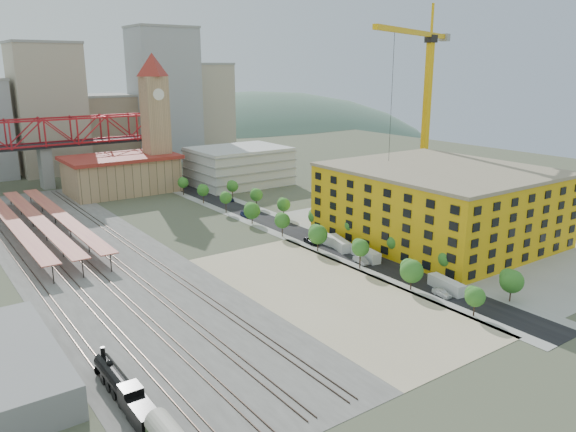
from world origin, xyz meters
TOP-DOWN VIEW (x-y plane):
  - ground at (0.00, 0.00)m, footprint 400.00×400.00m
  - ballast_strip at (-36.00, 17.50)m, footprint 36.00×165.00m
  - dirt_lot at (-4.00, -31.50)m, footprint 28.00×67.00m
  - street_asphalt at (16.00, 15.00)m, footprint 12.00×170.00m
  - sidewalk_west at (10.50, 15.00)m, footprint 3.00×170.00m
  - sidewalk_east at (21.50, 15.00)m, footprint 3.00×170.00m
  - construction_pad at (45.00, -20.00)m, footprint 50.00×90.00m
  - rail_tracks at (-37.80, 17.50)m, footprint 26.56×160.00m
  - platform_canopies at (-41.00, 45.00)m, footprint 16.00×80.00m
  - station_hall at (-5.00, 82.00)m, footprint 38.00×24.00m
  - clock_tower at (8.00, 79.99)m, footprint 12.00×12.00m
  - parking_garage at (36.00, 70.00)m, footprint 34.00×26.00m
  - truss_bridge at (-25.00, 105.00)m, footprint 94.00×9.60m
  - construction_building at (42.00, -20.00)m, footprint 44.60×50.60m
  - street_trees at (16.00, 5.00)m, footprint 15.40×124.40m
  - skyline at (7.47, 142.31)m, footprint 133.00×46.00m
  - distant_hills at (45.28, 260.00)m, footprint 647.00×264.00m
  - locomotive at (-50.00, -44.57)m, footprint 2.64×20.39m
  - tower_crane at (62.30, 5.07)m, footprint 53.72×24.30m
  - site_trailer_a at (16.00, -44.40)m, footprint 3.52×8.95m
  - site_trailer_b at (16.00, -20.95)m, footprint 3.85×9.44m
  - site_trailer_c at (16.00, -11.35)m, footprint 4.92×9.64m
  - site_trailer_d at (16.00, -6.43)m, footprint 2.90×9.18m
  - car_0 at (13.00, -45.81)m, footprint 2.10×4.47m
  - car_1 at (13.00, -22.75)m, footprint 2.21×4.83m
  - car_2 at (13.00, -4.46)m, footprint 2.91×5.28m
  - car_3 at (13.00, 27.39)m, footprint 2.17×4.97m
  - car_4 at (19.00, -42.46)m, footprint 2.11×4.18m
  - car_5 at (19.00, 0.27)m, footprint 2.13×4.50m
  - car_6 at (19.00, -5.77)m, footprint 3.23×5.56m
  - car_7 at (19.00, 48.29)m, footprint 1.99×4.78m

SIDE VIEW (x-z plane):
  - distant_hills at x=45.28m, z-range -193.04..33.96m
  - ground at x=0.00m, z-range 0.00..0.00m
  - street_trees at x=16.00m, z-range -4.00..4.00m
  - sidewalk_west at x=10.50m, z-range 0.00..0.04m
  - sidewalk_east at x=21.50m, z-range 0.00..0.04m
  - ballast_strip at x=-36.00m, z-range 0.00..0.06m
  - dirt_lot at x=-4.00m, z-range 0.00..0.06m
  - street_asphalt at x=16.00m, z-range 0.00..0.06m
  - construction_pad at x=45.00m, z-range 0.00..0.06m
  - rail_tracks at x=-37.80m, z-range 0.06..0.24m
  - car_4 at x=19.00m, z-range 0.00..1.37m
  - car_7 at x=19.00m, z-range 0.00..1.38m
  - car_2 at x=13.00m, z-range 0.00..1.40m
  - car_3 at x=13.00m, z-range 0.00..1.42m
  - car_5 at x=19.00m, z-range 0.00..1.42m
  - car_6 at x=19.00m, z-range 0.00..1.46m
  - car_0 at x=13.00m, z-range 0.00..1.48m
  - car_1 at x=13.00m, z-range 0.00..1.54m
  - site_trailer_a at x=16.00m, z-range 0.00..2.38m
  - site_trailer_d at x=16.00m, z-range 0.00..2.48m
  - site_trailer_b at x=16.00m, z-range 0.00..2.51m
  - site_trailer_c at x=16.00m, z-range 0.00..2.55m
  - locomotive at x=-50.00m, z-range -0.65..4.45m
  - platform_canopies at x=-41.00m, z-range 1.93..6.06m
  - station_hall at x=-5.00m, z-range 0.12..13.22m
  - parking_garage at x=36.00m, z-range 0.00..14.00m
  - construction_building at x=42.00m, z-range 0.01..18.81m
  - truss_bridge at x=-25.00m, z-range 6.06..31.66m
  - skyline at x=7.47m, z-range -7.19..52.81m
  - clock_tower at x=8.00m, z-range 2.70..54.70m
  - tower_crane at x=62.30m, z-range 7.19..68.55m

